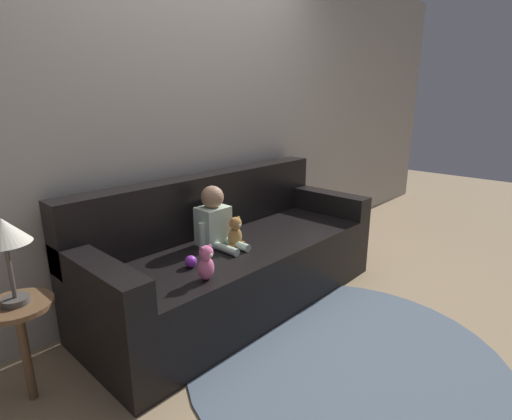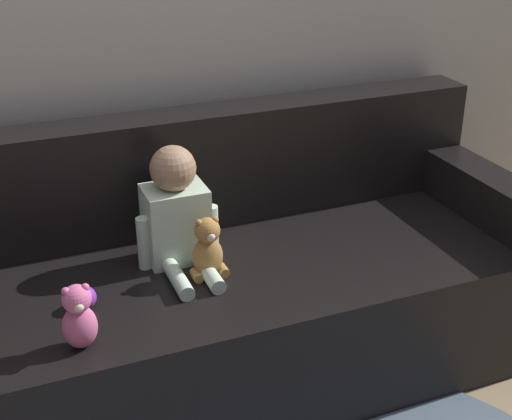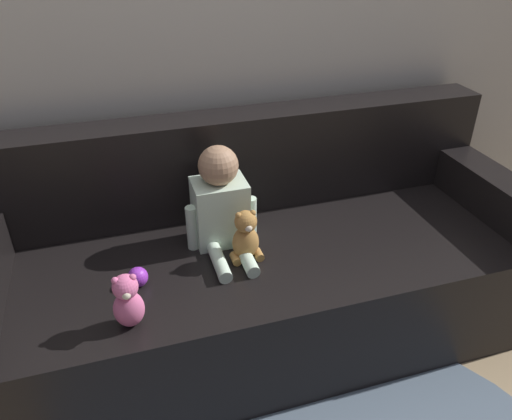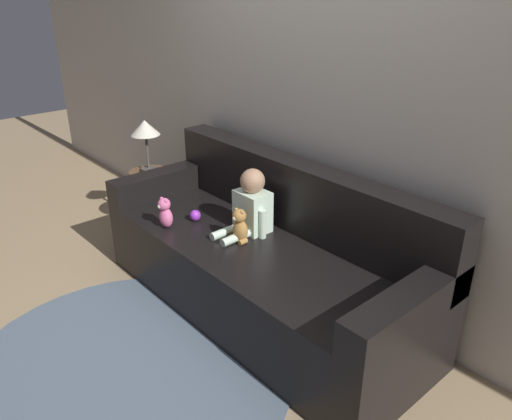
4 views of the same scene
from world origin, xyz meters
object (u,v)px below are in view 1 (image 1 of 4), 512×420
person_baby (214,220)px  teddy_bear_brown (235,233)px  couch (234,259)px  toy_ball (191,261)px  side_table (9,266)px  plush_toy_side (206,263)px

person_baby → teddy_bear_brown: size_ratio=1.93×
person_baby → teddy_bear_brown: person_baby is taller
couch → person_baby: 0.35m
couch → toy_ball: couch is taller
person_baby → teddy_bear_brown: (0.06, -0.14, -0.07)m
teddy_bear_brown → side_table: bearing=174.1°
person_baby → toy_ball: person_baby is taller
couch → side_table: 1.42m
toy_ball → couch: bearing=17.4°
couch → plush_toy_side: bearing=-147.2°
couch → person_baby: bearing=171.9°
teddy_bear_brown → toy_ball: teddy_bear_brown is taller
couch → toy_ball: size_ratio=30.62×
person_baby → plush_toy_side: 0.54m
couch → plush_toy_side: 0.69m
couch → plush_toy_side: couch is taller
teddy_bear_brown → side_table: (-1.27, 0.13, 0.14)m
teddy_bear_brown → plush_toy_side: teddy_bear_brown is taller
couch → teddy_bear_brown: 0.29m
couch → plush_toy_side: size_ratio=10.98×
person_baby → side_table: side_table is taller
teddy_bear_brown → toy_ball: (-0.40, -0.04, -0.06)m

